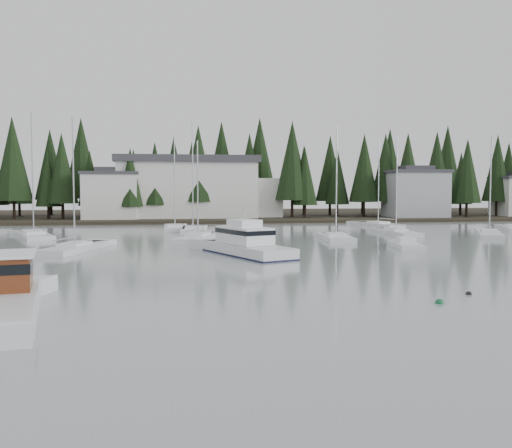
{
  "coord_description": "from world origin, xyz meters",
  "views": [
    {
      "loc": [
        -7.47,
        -20.32,
        5.53
      ],
      "look_at": [
        -0.37,
        28.73,
        2.5
      ],
      "focal_mm": 40.0,
      "sensor_mm": 36.0,
      "label": 1
    }
  ],
  "objects_px": {
    "sailboat_0": "(489,236)",
    "house_east_a": "(415,193)",
    "sailboat_1": "(378,226)",
    "sailboat_6": "(193,232)",
    "sailboat_11": "(75,250)",
    "sailboat_9": "(34,237)",
    "harbor_inn": "(199,188)",
    "sailboat_3": "(336,239)",
    "runabout_1": "(406,247)",
    "cabin_cruiser_center": "(246,247)",
    "sailboat_8": "(198,239)",
    "house_west": "(111,194)",
    "sailboat_12": "(175,229)",
    "sailboat_2": "(396,234)"
  },
  "relations": [
    {
      "from": "sailboat_0",
      "to": "house_east_a",
      "type": "bearing_deg",
      "value": 15.63
    },
    {
      "from": "house_east_a",
      "to": "sailboat_0",
      "type": "distance_m",
      "value": 36.89
    },
    {
      "from": "sailboat_0",
      "to": "sailboat_1",
      "type": "relative_size",
      "value": 0.92
    },
    {
      "from": "house_east_a",
      "to": "sailboat_0",
      "type": "height_order",
      "value": "sailboat_0"
    },
    {
      "from": "sailboat_6",
      "to": "sailboat_11",
      "type": "height_order",
      "value": "sailboat_6"
    },
    {
      "from": "sailboat_9",
      "to": "sailboat_11",
      "type": "distance_m",
      "value": 16.53
    },
    {
      "from": "sailboat_0",
      "to": "sailboat_9",
      "type": "relative_size",
      "value": 0.83
    },
    {
      "from": "harbor_inn",
      "to": "sailboat_1",
      "type": "bearing_deg",
      "value": -39.89
    },
    {
      "from": "sailboat_3",
      "to": "runabout_1",
      "type": "relative_size",
      "value": 2.22
    },
    {
      "from": "cabin_cruiser_center",
      "to": "sailboat_1",
      "type": "distance_m",
      "value": 41.58
    },
    {
      "from": "sailboat_8",
      "to": "harbor_inn",
      "type": "bearing_deg",
      "value": 16.01
    },
    {
      "from": "harbor_inn",
      "to": "cabin_cruiser_center",
      "type": "relative_size",
      "value": 2.64
    },
    {
      "from": "house_west",
      "to": "sailboat_1",
      "type": "height_order",
      "value": "sailboat_1"
    },
    {
      "from": "sailboat_6",
      "to": "sailboat_12",
      "type": "bearing_deg",
      "value": 30.25
    },
    {
      "from": "house_west",
      "to": "sailboat_2",
      "type": "xyz_separation_m",
      "value": [
        37.48,
        -32.93,
        -4.59
      ]
    },
    {
      "from": "sailboat_12",
      "to": "runabout_1",
      "type": "distance_m",
      "value": 34.59
    },
    {
      "from": "harbor_inn",
      "to": "sailboat_0",
      "type": "height_order",
      "value": "sailboat_0"
    },
    {
      "from": "sailboat_2",
      "to": "sailboat_12",
      "type": "bearing_deg",
      "value": 66.03
    },
    {
      "from": "harbor_inn",
      "to": "runabout_1",
      "type": "height_order",
      "value": "harbor_inn"
    },
    {
      "from": "cabin_cruiser_center",
      "to": "sailboat_11",
      "type": "xyz_separation_m",
      "value": [
        -14.89,
        5.53,
        -0.63
      ]
    },
    {
      "from": "house_west",
      "to": "sailboat_12",
      "type": "distance_m",
      "value": 24.36
    },
    {
      "from": "sailboat_3",
      "to": "sailboat_8",
      "type": "xyz_separation_m",
      "value": [
        -14.93,
        2.22,
        -0.02
      ]
    },
    {
      "from": "sailboat_9",
      "to": "house_east_a",
      "type": "bearing_deg",
      "value": -84.32
    },
    {
      "from": "house_east_a",
      "to": "sailboat_9",
      "type": "distance_m",
      "value": 66.86
    },
    {
      "from": "sailboat_11",
      "to": "sailboat_0",
      "type": "bearing_deg",
      "value": -62.57
    },
    {
      "from": "harbor_inn",
      "to": "sailboat_0",
      "type": "distance_m",
      "value": 52.0
    },
    {
      "from": "sailboat_2",
      "to": "sailboat_3",
      "type": "bearing_deg",
      "value": 123.03
    },
    {
      "from": "harbor_inn",
      "to": "sailboat_0",
      "type": "xyz_separation_m",
      "value": [
        32.35,
        -40.31,
        -5.71
      ]
    },
    {
      "from": "cabin_cruiser_center",
      "to": "sailboat_3",
      "type": "bearing_deg",
      "value": -64.12
    },
    {
      "from": "sailboat_3",
      "to": "runabout_1",
      "type": "bearing_deg",
      "value": -151.23
    },
    {
      "from": "sailboat_12",
      "to": "sailboat_0",
      "type": "bearing_deg",
      "value": -112.27
    },
    {
      "from": "cabin_cruiser_center",
      "to": "sailboat_8",
      "type": "bearing_deg",
      "value": -9.15
    },
    {
      "from": "sailboat_2",
      "to": "sailboat_12",
      "type": "height_order",
      "value": "sailboat_12"
    },
    {
      "from": "house_west",
      "to": "sailboat_0",
      "type": "distance_m",
      "value": 60.28
    },
    {
      "from": "sailboat_3",
      "to": "runabout_1",
      "type": "distance_m",
      "value": 10.17
    },
    {
      "from": "sailboat_1",
      "to": "sailboat_3",
      "type": "height_order",
      "value": "sailboat_1"
    },
    {
      "from": "sailboat_11",
      "to": "sailboat_12",
      "type": "distance_m",
      "value": 26.6
    },
    {
      "from": "sailboat_1",
      "to": "sailboat_9",
      "type": "relative_size",
      "value": 0.9
    },
    {
      "from": "cabin_cruiser_center",
      "to": "sailboat_12",
      "type": "xyz_separation_m",
      "value": [
        -5.88,
        30.56,
        -0.62
      ]
    },
    {
      "from": "sailboat_2",
      "to": "sailboat_8",
      "type": "xyz_separation_m",
      "value": [
        -24.34,
        -4.07,
        -0.01
      ]
    },
    {
      "from": "sailboat_12",
      "to": "runabout_1",
      "type": "height_order",
      "value": "sailboat_12"
    },
    {
      "from": "sailboat_6",
      "to": "sailboat_9",
      "type": "height_order",
      "value": "sailboat_6"
    },
    {
      "from": "house_east_a",
      "to": "sailboat_8",
      "type": "distance_m",
      "value": 54.67
    },
    {
      "from": "sailboat_1",
      "to": "sailboat_8",
      "type": "relative_size",
      "value": 1.18
    },
    {
      "from": "house_west",
      "to": "sailboat_8",
      "type": "height_order",
      "value": "sailboat_8"
    },
    {
      "from": "harbor_inn",
      "to": "sailboat_11",
      "type": "xyz_separation_m",
      "value": [
        -13.36,
        -49.77,
        -5.71
      ]
    },
    {
      "from": "sailboat_6",
      "to": "runabout_1",
      "type": "relative_size",
      "value": 2.57
    },
    {
      "from": "house_west",
      "to": "sailboat_11",
      "type": "bearing_deg",
      "value": -87.93
    },
    {
      "from": "sailboat_6",
      "to": "sailboat_11",
      "type": "xyz_separation_m",
      "value": [
        -11.29,
        -20.48,
        -0.02
      ]
    },
    {
      "from": "harbor_inn",
      "to": "sailboat_11",
      "type": "height_order",
      "value": "sailboat_11"
    }
  ]
}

